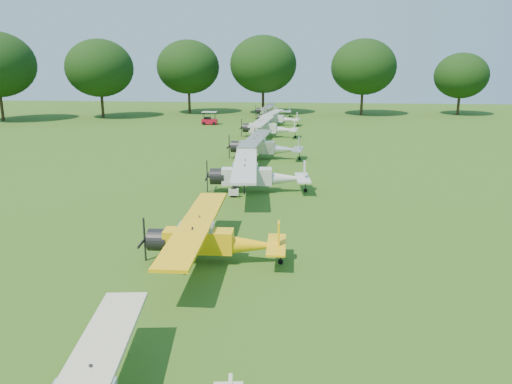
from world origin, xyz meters
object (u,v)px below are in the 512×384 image
golf_cart (209,120)px  aircraft_7 (272,110)px  aircraft_5 (267,127)px  aircraft_3 (255,174)px  aircraft_6 (276,117)px  aircraft_4 (263,145)px  aircraft_2 (209,237)px

golf_cart → aircraft_7: bearing=52.9°
aircraft_5 → golf_cart: bearing=133.4°
aircraft_3 → aircraft_6: (-0.41, 36.54, -0.19)m
aircraft_4 → aircraft_5: bearing=96.1°
aircraft_5 → aircraft_7: size_ratio=1.15×
aircraft_6 → aircraft_4: bearing=-81.4°
aircraft_5 → aircraft_7: 22.39m
aircraft_4 → aircraft_7: bearing=96.0°
aircraft_4 → aircraft_7: 35.79m
aircraft_2 → aircraft_6: bearing=88.3°
aircraft_4 → aircraft_5: size_ratio=1.02×
aircraft_3 → golf_cart: (-9.94, 36.59, -0.71)m
aircraft_7 → golf_cart: size_ratio=4.35×
aircraft_3 → golf_cart: aircraft_3 is taller
aircraft_3 → aircraft_4: (-0.38, 12.00, -0.04)m
aircraft_4 → golf_cart: 26.40m
aircraft_3 → aircraft_4: 12.00m
aircraft_4 → golf_cart: bearing=115.1°
aircraft_3 → aircraft_6: bearing=85.5°
aircraft_4 → aircraft_3: bearing=-84.3°
aircraft_2 → aircraft_7: 60.30m
aircraft_6 → aircraft_7: size_ratio=1.04×
aircraft_7 → golf_cart: aircraft_7 is taller
aircraft_5 → aircraft_7: aircraft_5 is taller
aircraft_3 → golf_cart: 37.93m
aircraft_5 → aircraft_6: (0.50, 11.16, -0.12)m
aircraft_6 → aircraft_7: bearing=105.2°
aircraft_5 → aircraft_7: (-0.81, 22.38, -0.16)m
aircraft_2 → golf_cart: aircraft_2 is taller
aircraft_3 → aircraft_7: 47.80m
aircraft_2 → aircraft_5: bearing=88.9°
aircraft_4 → aircraft_5: aircraft_4 is taller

